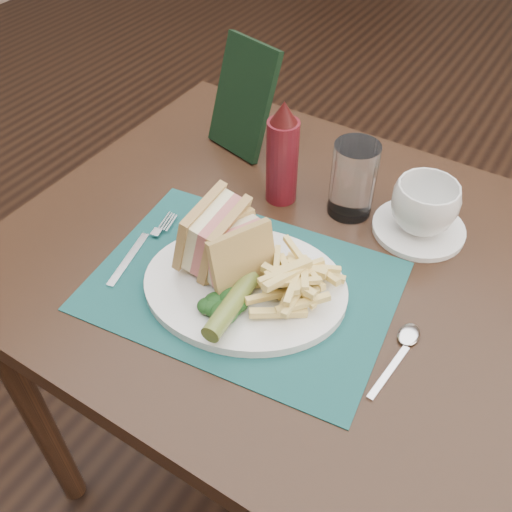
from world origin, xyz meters
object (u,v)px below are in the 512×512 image
at_px(drinking_glass, 353,180).
at_px(check_presenter, 243,98).
at_px(sandwich_half_a, 200,228).
at_px(sandwich_half_b, 228,243).
at_px(ketchup_bottle, 282,153).
at_px(placemat, 243,286).
at_px(table_main, 285,383).
at_px(saucer, 418,229).
at_px(plate, 245,286).
at_px(coffee_cup, 424,206).

distance_m(drinking_glass, check_presenter, 0.27).
xyz_separation_m(sandwich_half_a, sandwich_half_b, (0.05, -0.00, -0.01)).
xyz_separation_m(sandwich_half_a, ketchup_bottle, (0.02, 0.20, 0.02)).
height_order(placemat, drinking_glass, drinking_glass).
bearing_deg(table_main, placemat, -104.24).
bearing_deg(drinking_glass, sandwich_half_a, -120.08).
bearing_deg(ketchup_bottle, drinking_glass, 15.15).
height_order(placemat, saucer, saucer).
bearing_deg(plate, coffee_cup, 39.09).
bearing_deg(drinking_glass, placemat, -103.13).
bearing_deg(drinking_glass, table_main, -102.28).
relative_size(table_main, ketchup_bottle, 4.84).
bearing_deg(sandwich_half_a, drinking_glass, 55.37).
bearing_deg(table_main, plate, -99.72).
bearing_deg(check_presenter, placemat, -43.53).
distance_m(table_main, saucer, 0.44).
bearing_deg(drinking_glass, sandwich_half_b, -110.16).
bearing_deg(plate, drinking_glass, 60.60).
relative_size(sandwich_half_a, coffee_cup, 1.03).
distance_m(drinking_glass, ketchup_bottle, 0.12).
bearing_deg(sandwich_half_b, ketchup_bottle, 123.96).
bearing_deg(table_main, sandwich_half_a, -137.62).
xyz_separation_m(table_main, saucer, (0.15, 0.15, 0.38)).
relative_size(saucer, ketchup_bottle, 0.81).
xyz_separation_m(plate, ketchup_bottle, (-0.07, 0.22, 0.08)).
bearing_deg(saucer, ketchup_bottle, -169.26).
height_order(saucer, drinking_glass, drinking_glass).
height_order(plate, saucer, plate).
bearing_deg(check_presenter, saucer, 4.90).
height_order(plate, sandwich_half_a, sandwich_half_a).
xyz_separation_m(drinking_glass, check_presenter, (-0.26, 0.07, 0.04)).
distance_m(sandwich_half_a, drinking_glass, 0.27).
xyz_separation_m(ketchup_bottle, check_presenter, (-0.14, 0.10, 0.01)).
distance_m(sandwich_half_a, ketchup_bottle, 0.21).
bearing_deg(sandwich_half_b, placemat, 11.11).
height_order(drinking_glass, check_presenter, check_presenter).
height_order(saucer, coffee_cup, coffee_cup).
distance_m(sandwich_half_b, coffee_cup, 0.32).
bearing_deg(drinking_glass, plate, -101.15).
height_order(sandwich_half_a, ketchup_bottle, ketchup_bottle).
height_order(table_main, check_presenter, check_presenter).
height_order(placemat, plate, plate).
bearing_deg(check_presenter, ketchup_bottle, -21.97).
bearing_deg(drinking_glass, coffee_cup, 6.32).
height_order(sandwich_half_a, saucer, sandwich_half_a).
bearing_deg(saucer, coffee_cup, 0.00).
height_order(table_main, sandwich_half_b, sandwich_half_b).
height_order(sandwich_half_a, check_presenter, check_presenter).
bearing_deg(sandwich_half_a, saucer, 39.67).
bearing_deg(drinking_glass, check_presenter, 164.60).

